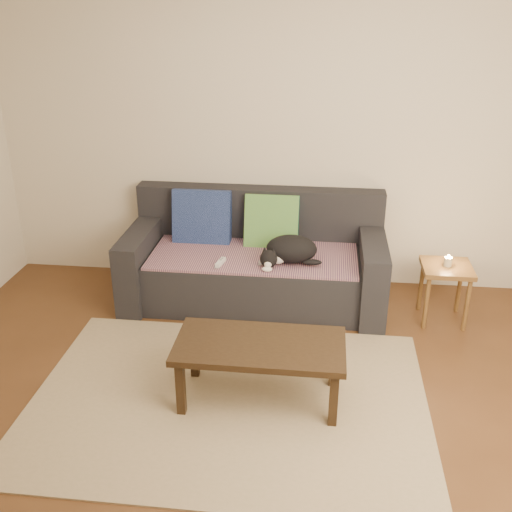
# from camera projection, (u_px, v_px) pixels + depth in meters

# --- Properties ---
(ground) EXTENTS (4.50, 4.50, 0.00)m
(ground) POSITION_uv_depth(u_px,v_px,m) (225.00, 416.00, 3.67)
(ground) COLOR brown
(ground) RESTS_ON ground
(back_wall) EXTENTS (4.50, 0.04, 2.60)m
(back_wall) POSITION_uv_depth(u_px,v_px,m) (261.00, 134.00, 4.96)
(back_wall) COLOR beige
(back_wall) RESTS_ON ground
(sofa) EXTENTS (2.10, 0.94, 0.87)m
(sofa) POSITION_uv_depth(u_px,v_px,m) (255.00, 264.00, 4.97)
(sofa) COLOR #232328
(sofa) RESTS_ON ground
(throw_blanket) EXTENTS (1.66, 0.74, 0.02)m
(throw_blanket) POSITION_uv_depth(u_px,v_px,m) (254.00, 255.00, 4.84)
(throw_blanket) COLOR #3C2648
(throw_blanket) RESTS_ON sofa
(cushion_navy) EXTENTS (0.49, 0.21, 0.50)m
(cushion_navy) POSITION_uv_depth(u_px,v_px,m) (202.00, 219.00, 5.05)
(cushion_navy) COLOR #101E46
(cushion_navy) RESTS_ON throw_blanket
(cushion_green) EXTENTS (0.45, 0.24, 0.46)m
(cushion_green) POSITION_uv_depth(u_px,v_px,m) (272.00, 222.00, 4.98)
(cushion_green) COLOR #0E5C5A
(cushion_green) RESTS_ON throw_blanket
(cat) EXTENTS (0.48, 0.39, 0.21)m
(cat) POSITION_uv_depth(u_px,v_px,m) (290.00, 250.00, 4.66)
(cat) COLOR black
(cat) RESTS_ON throw_blanket
(wii_remote_a) EXTENTS (0.06, 0.15, 0.03)m
(wii_remote_a) POSITION_uv_depth(u_px,v_px,m) (220.00, 262.00, 4.66)
(wii_remote_a) COLOR white
(wii_remote_a) RESTS_ON throw_blanket
(wii_remote_b) EXTENTS (0.08, 0.15, 0.03)m
(wii_remote_b) POSITION_uv_depth(u_px,v_px,m) (265.00, 260.00, 4.70)
(wii_remote_b) COLOR white
(wii_remote_b) RESTS_ON throw_blanket
(side_table) EXTENTS (0.37, 0.37, 0.47)m
(side_table) POSITION_uv_depth(u_px,v_px,m) (446.00, 275.00, 4.60)
(side_table) COLOR brown
(side_table) RESTS_ON ground
(candle) EXTENTS (0.06, 0.06, 0.09)m
(candle) POSITION_uv_depth(u_px,v_px,m) (448.00, 261.00, 4.55)
(candle) COLOR beige
(candle) RESTS_ON side_table
(rug) EXTENTS (2.50, 1.80, 0.01)m
(rug) POSITION_uv_depth(u_px,v_px,m) (229.00, 400.00, 3.80)
(rug) COLOR tan
(rug) RESTS_ON ground
(coffee_table) EXTENTS (1.04, 0.52, 0.42)m
(coffee_table) POSITION_uv_depth(u_px,v_px,m) (260.00, 351.00, 3.67)
(coffee_table) COLOR black
(coffee_table) RESTS_ON rug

